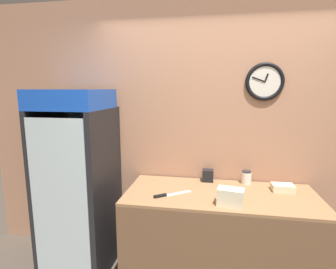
% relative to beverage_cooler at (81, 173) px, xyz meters
% --- Properties ---
extents(wall_back, '(5.20, 0.09, 2.70)m').
position_rel_beverage_cooler_xyz_m(wall_back, '(1.38, 0.36, 0.38)').
color(wall_back, '#AD7A5B').
rests_on(wall_back, ground_plane).
extents(prep_counter, '(1.70, 0.73, 0.88)m').
position_rel_beverage_cooler_xyz_m(prep_counter, '(1.38, -0.06, -0.54)').
color(prep_counter, brown).
rests_on(prep_counter, ground_plane).
extents(beverage_cooler, '(0.63, 0.70, 1.80)m').
position_rel_beverage_cooler_xyz_m(beverage_cooler, '(0.00, 0.00, 0.00)').
color(beverage_cooler, black).
rests_on(beverage_cooler, ground_plane).
extents(sandwich_stack_bottom, '(0.22, 0.15, 0.07)m').
position_rel_beverage_cooler_xyz_m(sandwich_stack_bottom, '(1.45, -0.30, -0.06)').
color(sandwich_stack_bottom, beige).
rests_on(sandwich_stack_bottom, prep_counter).
extents(sandwich_stack_middle, '(0.22, 0.15, 0.07)m').
position_rel_beverage_cooler_xyz_m(sandwich_stack_middle, '(1.45, -0.30, 0.01)').
color(sandwich_stack_middle, beige).
rests_on(sandwich_stack_middle, sandwich_stack_bottom).
extents(sandwich_flat_left, '(0.20, 0.13, 0.06)m').
position_rel_beverage_cooler_xyz_m(sandwich_flat_left, '(1.94, 0.09, -0.06)').
color(sandwich_flat_left, beige).
rests_on(sandwich_flat_left, prep_counter).
extents(chefs_knife, '(0.31, 0.24, 0.02)m').
position_rel_beverage_cooler_xyz_m(chefs_knife, '(0.92, -0.19, -0.09)').
color(chefs_knife, silver).
rests_on(chefs_knife, prep_counter).
extents(condiment_jar, '(0.10, 0.10, 0.13)m').
position_rel_beverage_cooler_xyz_m(condiment_jar, '(1.63, 0.23, -0.03)').
color(condiment_jar, silver).
rests_on(condiment_jar, prep_counter).
extents(napkin_dispenser, '(0.11, 0.09, 0.12)m').
position_rel_beverage_cooler_xyz_m(napkin_dispenser, '(1.26, 0.24, -0.03)').
color(napkin_dispenser, black).
rests_on(napkin_dispenser, prep_counter).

